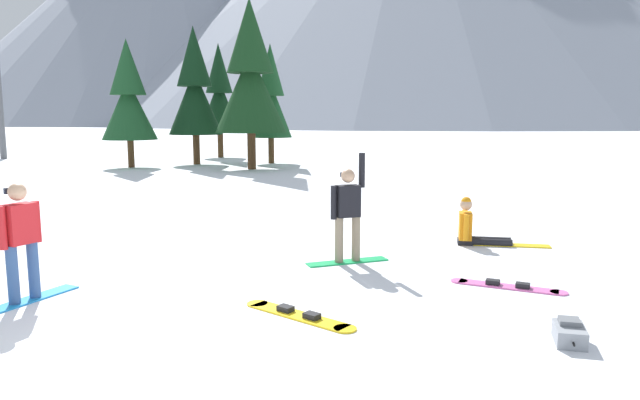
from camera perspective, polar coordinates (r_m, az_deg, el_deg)
ground_plane at (r=7.21m, az=-16.91°, el=-12.85°), size 800.00×800.00×0.00m
snowboarder_foreground at (r=8.89m, az=-27.40°, el=-3.57°), size 0.62×1.61×1.66m
snowboarder_midground at (r=10.04m, az=2.75°, el=-1.19°), size 1.38×1.04×1.92m
snowboarder_background at (r=11.95m, az=14.97°, el=-2.70°), size 1.79×0.63×0.96m
loose_snowboard_near_right at (r=7.58m, az=-2.14°, el=-11.24°), size 1.72×1.02×0.09m
loose_snowboard_near_left at (r=9.21m, az=18.00°, el=-8.06°), size 1.71×0.58×0.09m
backpack_grey at (r=7.27m, az=23.38°, el=-11.97°), size 0.32×0.53×0.28m
pine_tree_young at (r=35.81m, az=-9.90°, el=10.09°), size 2.46×2.46×6.81m
pine_tree_short at (r=31.03m, az=-12.26°, el=10.58°), size 2.76×2.76×7.07m
pine_tree_leaning at (r=29.97m, az=-18.37°, el=9.53°), size 2.64×2.64×6.20m
pine_tree_slender at (r=27.79m, az=-6.88°, el=11.94°), size 3.37×3.37×7.92m
pine_tree_broad at (r=31.06m, az=-4.89°, el=9.92°), size 2.24×2.24×6.26m
peak_east_ridge at (r=203.45m, az=-14.83°, el=17.77°), size 145.71×145.71×70.23m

